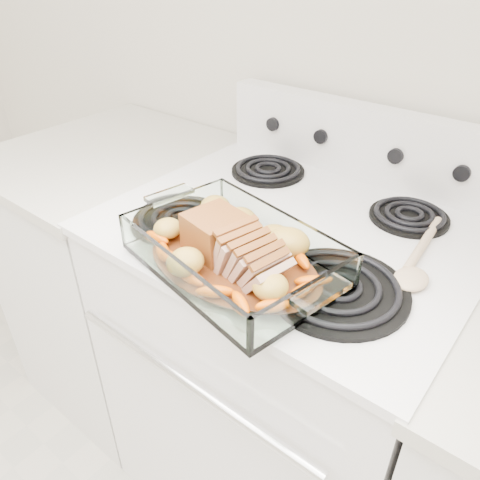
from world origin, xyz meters
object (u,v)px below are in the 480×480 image
Objects in this scene: electric_range at (285,364)px; counter_left at (126,275)px; baking_dish at (233,258)px; pork_roast at (227,244)px.

electric_range is 1.20× the size of counter_left.
pork_roast reaches higher than baking_dish.
pork_roast is at bearing -18.82° from counter_left.
electric_range is at bearing 89.58° from pork_roast.
electric_range reaches higher than pork_roast.
electric_range is 5.07× the size of pork_roast.
electric_range is at bearing 0.10° from counter_left.
electric_range is 0.67m from counter_left.
counter_left is 2.47× the size of baking_dish.
counter_left is at bearing 161.29° from pork_roast.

